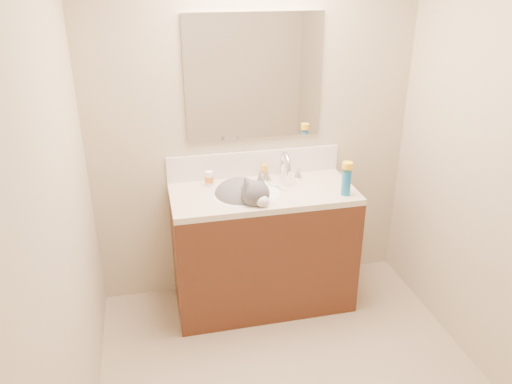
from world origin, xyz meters
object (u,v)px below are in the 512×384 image
basin (246,204)px  silver_jar (261,176)px  faucet (285,169)px  vanity_cabinet (263,251)px  cat (243,197)px  spray_can (346,183)px  amber_bottle (265,171)px  pill_bottle (209,178)px

basin → silver_jar: silver_jar is taller
faucet → silver_jar: faucet is taller
vanity_cabinet → cat: cat is taller
silver_jar → spray_can: bearing=-37.1°
vanity_cabinet → faucet: bearing=37.3°
amber_bottle → silver_jar: bearing=-136.4°
vanity_cabinet → spray_can: 0.75m
faucet → cat: size_ratio=0.55×
vanity_cabinet → faucet: size_ratio=4.29×
pill_bottle → silver_jar: 0.36m
silver_jar → amber_bottle: (0.03, 0.03, 0.02)m
vanity_cabinet → amber_bottle: size_ratio=12.42×
pill_bottle → spray_can: 0.89m
cat → spray_can: 0.66m
faucet → spray_can: 0.44m
vanity_cabinet → cat: (-0.14, -0.04, 0.43)m
pill_bottle → amber_bottle: (0.39, 0.04, -0.00)m
vanity_cabinet → spray_can: (0.50, -0.17, 0.53)m
silver_jar → cat: bearing=-128.3°
spray_can → basin: bearing=167.0°
silver_jar → spray_can: 0.59m
pill_bottle → amber_bottle: 0.39m
faucet → cat: faucet is taller
basin → pill_bottle: pill_bottle is taller
basin → spray_can: size_ratio=2.84×
silver_jar → basin: bearing=-125.3°
silver_jar → faucet: bearing=-16.3°
pill_bottle → cat: bearing=-47.6°
vanity_cabinet → pill_bottle: size_ratio=12.24×
silver_jar → spray_can: size_ratio=0.34×
basin → pill_bottle: bearing=136.3°
vanity_cabinet → silver_jar: 0.51m
cat → amber_bottle: (0.20, 0.25, 0.06)m
faucet → cat: bearing=-151.8°
vanity_cabinet → silver_jar: (0.03, 0.18, 0.48)m
vanity_cabinet → silver_jar: bearing=80.8°
vanity_cabinet → cat: bearing=-166.1°
basin → faucet: faucet is taller
vanity_cabinet → amber_bottle: bearing=74.0°
vanity_cabinet → faucet: faucet is taller
pill_bottle → silver_jar: bearing=1.9°
amber_bottle → spray_can: size_ratio=0.61×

